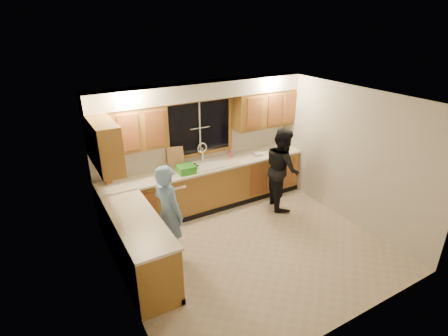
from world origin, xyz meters
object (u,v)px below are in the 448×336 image
(dish_crate, at_px, (186,169))
(stove, at_px, (152,269))
(woman, at_px, (282,168))
(sink, at_px, (207,168))
(man, at_px, (168,214))
(bowl, at_px, (258,154))
(dishwasher, at_px, (168,199))
(soap_bottle, at_px, (230,153))
(knife_block, at_px, (108,178))

(dish_crate, bearing_deg, stove, -127.42)
(woman, bearing_deg, sink, 81.62)
(man, relative_size, bowl, 8.53)
(stove, height_order, dish_crate, dish_crate)
(dishwasher, distance_m, dish_crate, 0.69)
(stove, relative_size, soap_bottle, 5.35)
(dishwasher, height_order, dish_crate, dish_crate)
(sink, relative_size, dishwasher, 1.05)
(stove, xyz_separation_m, bowl, (2.97, 1.76, 0.49))
(man, bearing_deg, woman, -95.62)
(dishwasher, height_order, soap_bottle, soap_bottle)
(man, bearing_deg, dishwasher, -36.30)
(woman, distance_m, knife_block, 3.28)
(dish_crate, bearing_deg, knife_block, 168.39)
(stove, height_order, man, man)
(sink, height_order, soap_bottle, sink)
(dishwasher, bearing_deg, soap_bottle, 6.68)
(sink, xyz_separation_m, soap_bottle, (0.62, 0.16, 0.14))
(dishwasher, relative_size, man, 0.51)
(man, height_order, soap_bottle, man)
(woman, relative_size, knife_block, 8.29)
(woman, distance_m, dish_crate, 1.90)
(dishwasher, height_order, knife_block, knife_block)
(sink, height_order, dishwasher, sink)
(dishwasher, bearing_deg, woman, -17.16)
(soap_bottle, distance_m, bowl, 0.60)
(sink, relative_size, bowl, 4.52)
(dishwasher, xyz_separation_m, knife_block, (-1.00, 0.17, 0.61))
(woman, distance_m, soap_bottle, 1.10)
(dishwasher, bearing_deg, man, -110.21)
(knife_block, distance_m, soap_bottle, 2.47)
(man, distance_m, soap_bottle, 2.31)
(dishwasher, xyz_separation_m, dish_crate, (0.35, -0.11, 0.58))
(stove, distance_m, knife_block, 2.06)
(dish_crate, bearing_deg, woman, -17.09)
(soap_bottle, bearing_deg, knife_block, -179.88)
(dishwasher, height_order, bowl, bowl)
(dishwasher, bearing_deg, knife_block, 170.54)
(stove, xyz_separation_m, man, (0.53, 0.67, 0.36))
(sink, xyz_separation_m, man, (-1.27, -1.16, -0.05))
(stove, bearing_deg, bowl, 30.68)
(man, distance_m, bowl, 2.68)
(man, height_order, dish_crate, man)
(woman, bearing_deg, dishwasher, 91.94)
(stove, xyz_separation_m, soap_bottle, (2.42, 1.98, 0.55))
(stove, distance_m, man, 0.92)
(dish_crate, bearing_deg, dishwasher, 162.44)
(woman, relative_size, bowl, 8.62)
(stove, height_order, soap_bottle, soap_bottle)
(dishwasher, distance_m, soap_bottle, 1.59)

